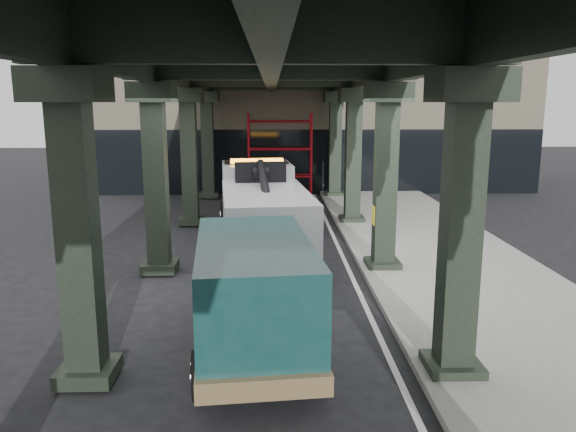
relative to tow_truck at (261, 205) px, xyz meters
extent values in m
plane|color=black|center=(0.72, -4.75, -1.34)|extent=(90.00, 90.00, 0.00)
cube|color=gray|center=(5.22, -2.75, -1.27)|extent=(5.00, 40.00, 0.15)
cube|color=silver|center=(2.42, -2.75, -1.34)|extent=(0.12, 38.00, 0.01)
cube|color=black|center=(3.32, -8.75, 1.16)|extent=(0.55, 0.55, 5.00)
cube|color=black|center=(3.32, -8.75, 3.41)|extent=(1.10, 1.10, 0.50)
cube|color=black|center=(3.32, -8.75, -1.16)|extent=(0.90, 0.90, 0.24)
cube|color=black|center=(3.32, -2.75, 1.16)|extent=(0.55, 0.55, 5.00)
cube|color=black|center=(3.32, -2.75, 3.41)|extent=(1.10, 1.10, 0.50)
cube|color=black|center=(3.32, -2.75, -1.16)|extent=(0.90, 0.90, 0.24)
cube|color=black|center=(3.32, 3.25, 1.16)|extent=(0.55, 0.55, 5.00)
cube|color=black|center=(3.32, 3.25, 3.41)|extent=(1.10, 1.10, 0.50)
cube|color=black|center=(3.32, 3.25, -1.16)|extent=(0.90, 0.90, 0.24)
cube|color=black|center=(3.32, 9.25, 1.16)|extent=(0.55, 0.55, 5.00)
cube|color=black|center=(3.32, 9.25, 3.41)|extent=(1.10, 1.10, 0.50)
cube|color=black|center=(3.32, 9.25, -1.16)|extent=(0.90, 0.90, 0.24)
cube|color=black|center=(-2.68, -8.75, 1.16)|extent=(0.55, 0.55, 5.00)
cube|color=black|center=(-2.68, -8.75, 3.41)|extent=(1.10, 1.10, 0.50)
cube|color=black|center=(-2.68, -8.75, -1.16)|extent=(0.90, 0.90, 0.24)
cube|color=black|center=(-2.68, -2.75, 1.16)|extent=(0.55, 0.55, 5.00)
cube|color=black|center=(-2.68, -2.75, 3.41)|extent=(1.10, 1.10, 0.50)
cube|color=black|center=(-2.68, -2.75, -1.16)|extent=(0.90, 0.90, 0.24)
cube|color=black|center=(-2.68, 3.25, 1.16)|extent=(0.55, 0.55, 5.00)
cube|color=black|center=(-2.68, 3.25, 3.41)|extent=(1.10, 1.10, 0.50)
cube|color=black|center=(-2.68, 3.25, -1.16)|extent=(0.90, 0.90, 0.24)
cube|color=black|center=(-2.68, 9.25, 1.16)|extent=(0.55, 0.55, 5.00)
cube|color=black|center=(-2.68, 9.25, 3.41)|extent=(1.10, 1.10, 0.50)
cube|color=black|center=(-2.68, 9.25, -1.16)|extent=(0.90, 0.90, 0.24)
cube|color=black|center=(3.32, -2.75, 4.21)|extent=(0.35, 32.00, 1.10)
cube|color=black|center=(-2.68, -2.75, 4.21)|extent=(0.35, 32.00, 1.10)
cube|color=black|center=(0.32, -2.75, 4.21)|extent=(0.35, 32.00, 1.10)
cube|color=black|center=(0.32, -2.75, 4.91)|extent=(7.40, 32.00, 0.30)
cube|color=#C6B793|center=(2.72, 15.25, 2.66)|extent=(22.00, 10.00, 8.00)
cylinder|color=red|center=(-0.78, 10.15, 0.66)|extent=(0.08, 0.08, 4.00)
cylinder|color=red|center=(-0.78, 9.35, 0.66)|extent=(0.08, 0.08, 4.00)
cylinder|color=red|center=(2.22, 10.15, 0.66)|extent=(0.08, 0.08, 4.00)
cylinder|color=red|center=(2.22, 9.35, 0.66)|extent=(0.08, 0.08, 4.00)
cylinder|color=red|center=(0.72, 10.15, -0.34)|extent=(3.00, 0.08, 0.08)
cylinder|color=red|center=(0.72, 10.15, 0.96)|extent=(3.00, 0.08, 0.08)
cylinder|color=red|center=(0.72, 10.15, 2.26)|extent=(3.00, 0.08, 0.08)
cube|color=black|center=(0.05, -0.52, -0.65)|extent=(1.71, 7.53, 0.25)
cube|color=silver|center=(-0.19, 2.01, 0.20)|extent=(2.56, 2.60, 1.79)
cube|color=silver|center=(-0.30, 3.05, -0.30)|extent=(2.40, 0.92, 0.90)
cube|color=black|center=(-0.22, 2.26, 0.70)|extent=(2.30, 1.50, 0.85)
cube|color=silver|center=(0.16, -1.65, 0.00)|extent=(2.86, 5.18, 1.39)
cube|color=orange|center=(-0.18, 1.81, 1.19)|extent=(1.81, 0.45, 0.16)
cube|color=black|center=(-0.03, 0.33, 0.99)|extent=(1.64, 0.75, 0.60)
cylinder|color=black|center=(0.14, -1.46, 0.75)|extent=(0.57, 3.49, 1.33)
cube|color=black|center=(0.40, -4.18, -1.00)|extent=(0.43, 1.42, 0.18)
cube|color=black|center=(0.47, -4.87, -1.05)|extent=(1.61, 0.40, 0.18)
cylinder|color=black|center=(-1.31, 2.20, -0.80)|extent=(0.45, 1.12, 1.09)
cylinder|color=silver|center=(-1.31, 2.20, -0.80)|extent=(0.44, 0.64, 0.60)
cylinder|color=black|center=(0.87, 2.41, -0.80)|extent=(0.45, 1.12, 1.09)
cylinder|color=silver|center=(0.87, 2.41, -0.80)|extent=(0.44, 0.64, 0.60)
cylinder|color=black|center=(-1.00, -1.07, -0.80)|extent=(0.45, 1.12, 1.09)
cylinder|color=silver|center=(-1.00, -1.07, -0.80)|extent=(0.44, 0.64, 0.60)
cylinder|color=black|center=(1.18, -0.86, -0.80)|extent=(0.45, 1.12, 1.09)
cylinder|color=silver|center=(1.18, -0.86, -0.80)|extent=(0.44, 0.64, 0.60)
cylinder|color=black|center=(-0.87, -2.35, -0.80)|extent=(0.45, 1.12, 1.09)
cylinder|color=silver|center=(-0.87, -2.35, -0.80)|extent=(0.44, 0.64, 0.60)
cylinder|color=black|center=(1.31, -2.14, -0.80)|extent=(0.45, 1.12, 1.09)
cylinder|color=silver|center=(1.31, -2.14, -0.80)|extent=(0.44, 0.64, 0.60)
cube|color=#103A39|center=(-0.23, -5.33, -0.47)|extent=(1.98, 1.19, 0.83)
cube|color=#103A39|center=(0.02, -7.86, -0.10)|extent=(2.33, 4.33, 1.80)
cube|color=olive|center=(-0.02, -7.50, -0.84)|extent=(2.47, 5.34, 0.32)
cube|color=black|center=(-0.19, -5.70, 0.27)|extent=(1.83, 0.57, 0.77)
cube|color=black|center=(-0.01, -7.59, 0.37)|extent=(2.28, 3.50, 0.51)
cube|color=silver|center=(-0.27, -4.85, -0.84)|extent=(1.85, 0.29, 0.28)
cylinder|color=black|center=(-1.14, -5.47, -0.96)|extent=(0.33, 0.80, 0.78)
cylinder|color=silver|center=(-1.14, -5.47, -0.96)|extent=(0.34, 0.45, 0.43)
cylinder|color=black|center=(0.70, -5.29, -0.96)|extent=(0.33, 0.80, 0.78)
cylinder|color=silver|center=(0.70, -5.29, -0.96)|extent=(0.34, 0.45, 0.43)
cylinder|color=black|center=(-0.77, -9.33, -0.96)|extent=(0.33, 0.80, 0.78)
cylinder|color=silver|center=(-0.77, -9.33, -0.96)|extent=(0.34, 0.45, 0.43)
cylinder|color=black|center=(1.07, -9.15, -0.96)|extent=(0.33, 0.80, 0.78)
cylinder|color=silver|center=(1.07, -9.15, -0.96)|extent=(0.34, 0.45, 0.43)
camera|label=1|loc=(0.35, -17.32, 3.16)|focal=35.00mm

